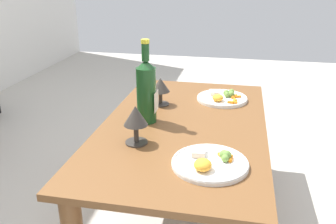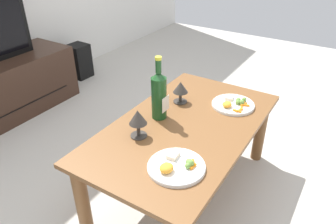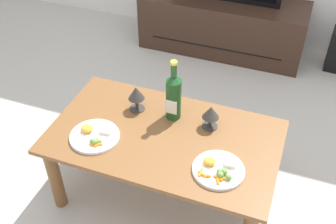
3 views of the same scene
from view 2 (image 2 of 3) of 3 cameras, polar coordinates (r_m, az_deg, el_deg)
The scene contains 8 objects.
ground_plane at distance 1.99m, azimuth 2.67°, elevation -13.52°, with size 6.40×6.40×0.00m, color #B7B2A8.
dining_table at distance 1.75m, azimuth 2.97°, elevation -4.51°, with size 1.18×0.68×0.46m.
floor_speaker at distance 3.43m, azimuth -15.55°, elevation 8.77°, with size 0.19×0.19×0.34m, color black.
wine_bottle at distance 1.70m, azimuth -1.63°, elevation 3.26°, with size 0.08×0.08×0.35m.
goblet_left at distance 1.56m, azimuth -5.40°, elevation -1.19°, with size 0.09×0.09×0.15m.
goblet_right at distance 1.87m, azimuth 2.25°, elevation 4.22°, with size 0.09×0.09×0.13m.
dinner_plate_left at distance 1.41m, azimuth 1.52°, elevation -9.62°, with size 0.26×0.26×0.05m.
dinner_plate_right at distance 1.91m, azimuth 11.58°, elevation 1.39°, with size 0.25×0.25×0.04m.
Camera 2 is at (-1.26, -0.68, 1.39)m, focal length 34.15 mm.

